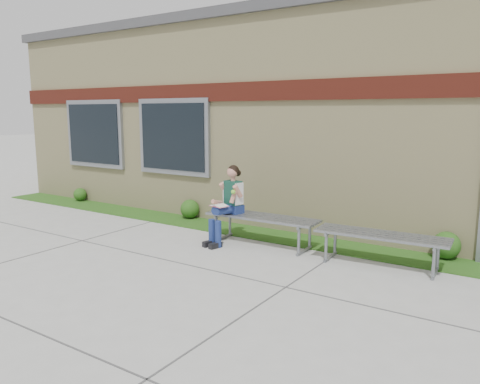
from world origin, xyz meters
The scene contains 9 objects.
ground centered at (0.00, 0.00, 0.00)m, with size 80.00×80.00×0.00m, color #9E9E99.
grass_strip centered at (0.00, 2.60, 0.01)m, with size 16.00×0.80×0.02m, color #154813.
school_building centered at (0.00, 5.99, 2.10)m, with size 16.20×6.22×4.20m.
bench_left centered at (-0.25, 2.00, 0.39)m, with size 1.96×0.60×0.50m.
bench_right centered at (1.75, 2.00, 0.38)m, with size 1.91×0.63×0.49m.
girl centered at (-0.80, 1.80, 0.72)m, with size 0.46×0.79×1.33m.
shrub_west centered at (-6.04, 2.85, 0.18)m, with size 0.32×0.32×0.32m, color #154813.
shrub_mid centered at (-2.50, 2.85, 0.22)m, with size 0.39×0.39×0.39m, color #154813.
shrub_east centered at (2.50, 2.85, 0.23)m, with size 0.42×0.42×0.42m, color #154813.
Camera 1 is at (3.63, -4.58, 2.22)m, focal length 35.00 mm.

